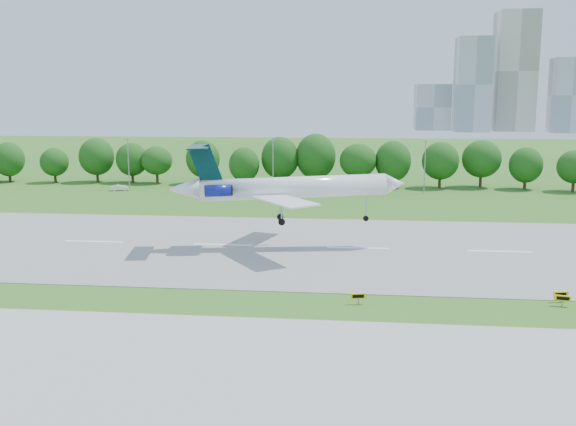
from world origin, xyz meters
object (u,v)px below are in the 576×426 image
(taxi_sign_left, at_px, (358,296))
(service_vehicle_a, at_px, (120,188))
(service_vehicle_b, at_px, (320,188))
(airliner, at_px, (282,187))

(taxi_sign_left, bearing_deg, service_vehicle_a, 111.80)
(service_vehicle_a, bearing_deg, service_vehicle_b, -106.56)
(taxi_sign_left, xyz_separation_m, service_vehicle_a, (-56.55, 80.39, -0.19))
(taxi_sign_left, relative_size, service_vehicle_b, 0.46)
(taxi_sign_left, height_order, service_vehicle_b, service_vehicle_b)
(airliner, xyz_separation_m, taxi_sign_left, (11.21, -25.59, -8.04))
(airliner, relative_size, service_vehicle_b, 9.27)
(service_vehicle_a, xyz_separation_m, service_vehicle_b, (47.46, 4.62, -0.05))
(airliner, relative_size, service_vehicle_a, 8.24)
(taxi_sign_left, relative_size, service_vehicle_a, 0.40)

